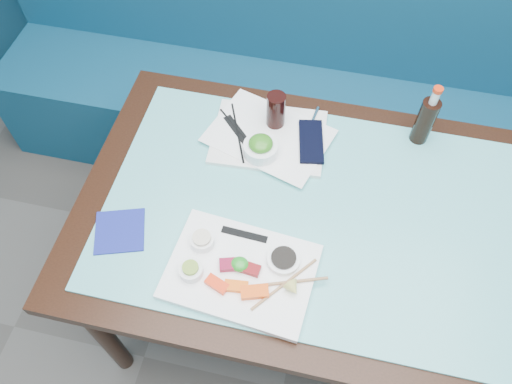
% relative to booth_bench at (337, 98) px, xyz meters
% --- Properties ---
extents(booth_bench, '(3.00, 0.56, 1.17)m').
position_rel_booth_bench_xyz_m(booth_bench, '(0.00, 0.00, 0.00)').
color(booth_bench, navy).
rests_on(booth_bench, ground).
extents(dining_table, '(1.40, 0.90, 0.75)m').
position_rel_booth_bench_xyz_m(dining_table, '(0.00, -0.84, 0.29)').
color(dining_table, black).
rests_on(dining_table, ground).
extents(glass_top, '(1.22, 0.76, 0.01)m').
position_rel_booth_bench_xyz_m(glass_top, '(0.00, -0.84, 0.38)').
color(glass_top, '#5CB8B9').
rests_on(glass_top, dining_table).
extents(sashimi_plate, '(0.41, 0.31, 0.02)m').
position_rel_booth_bench_xyz_m(sashimi_plate, '(-0.17, -1.07, 0.39)').
color(sashimi_plate, white).
rests_on(sashimi_plate, glass_top).
extents(salmon_left, '(0.07, 0.05, 0.01)m').
position_rel_booth_bench_xyz_m(salmon_left, '(-0.22, -1.13, 0.41)').
color(salmon_left, '#FF2F0A').
rests_on(salmon_left, sashimi_plate).
extents(salmon_mid, '(0.06, 0.04, 0.01)m').
position_rel_booth_bench_xyz_m(salmon_mid, '(-0.17, -1.12, 0.41)').
color(salmon_mid, '#FF5D0A').
rests_on(salmon_mid, sashimi_plate).
extents(salmon_right, '(0.08, 0.05, 0.02)m').
position_rel_booth_bench_xyz_m(salmon_right, '(-0.12, -1.13, 0.41)').
color(salmon_right, '#FF4E0A').
rests_on(salmon_right, sashimi_plate).
extents(tuna_left, '(0.06, 0.05, 0.02)m').
position_rel_booth_bench_xyz_m(tuna_left, '(-0.20, -1.07, 0.41)').
color(tuna_left, maroon).
rests_on(tuna_left, sashimi_plate).
extents(tuna_right, '(0.05, 0.04, 0.02)m').
position_rel_booth_bench_xyz_m(tuna_right, '(-0.14, -1.07, 0.41)').
color(tuna_right, maroon).
rests_on(tuna_right, sashimi_plate).
extents(seaweed_garnish, '(0.05, 0.05, 0.03)m').
position_rel_booth_bench_xyz_m(seaweed_garnish, '(-0.17, -1.06, 0.42)').
color(seaweed_garnish, '#208D21').
rests_on(seaweed_garnish, sashimi_plate).
extents(ramekin_wasabi, '(0.08, 0.08, 0.03)m').
position_rel_booth_bench_xyz_m(ramekin_wasabi, '(-0.29, -1.11, 0.42)').
color(ramekin_wasabi, white).
rests_on(ramekin_wasabi, sashimi_plate).
extents(wasabi_fill, '(0.04, 0.04, 0.01)m').
position_rel_booth_bench_xyz_m(wasabi_fill, '(-0.29, -1.11, 0.43)').
color(wasabi_fill, olive).
rests_on(wasabi_fill, ramekin_wasabi).
extents(ramekin_ginger, '(0.08, 0.08, 0.03)m').
position_rel_booth_bench_xyz_m(ramekin_ginger, '(-0.29, -1.02, 0.42)').
color(ramekin_ginger, white).
rests_on(ramekin_ginger, sashimi_plate).
extents(ginger_fill, '(0.05, 0.05, 0.01)m').
position_rel_booth_bench_xyz_m(ginger_fill, '(-0.29, -1.02, 0.44)').
color(ginger_fill, beige).
rests_on(ginger_fill, ramekin_ginger).
extents(soy_dish, '(0.10, 0.10, 0.02)m').
position_rel_booth_bench_xyz_m(soy_dish, '(-0.06, -1.02, 0.41)').
color(soy_dish, white).
rests_on(soy_dish, sashimi_plate).
extents(soy_fill, '(0.08, 0.08, 0.01)m').
position_rel_booth_bench_xyz_m(soy_fill, '(-0.06, -1.02, 0.42)').
color(soy_fill, black).
rests_on(soy_fill, soy_dish).
extents(lemon_wedge, '(0.05, 0.05, 0.04)m').
position_rel_booth_bench_xyz_m(lemon_wedge, '(-0.02, -1.10, 0.42)').
color(lemon_wedge, '#DCD668').
rests_on(lemon_wedge, sashimi_plate).
extents(chopstick_sleeve, '(0.13, 0.03, 0.00)m').
position_rel_booth_bench_xyz_m(chopstick_sleeve, '(-0.18, -0.97, 0.40)').
color(chopstick_sleeve, black).
rests_on(chopstick_sleeve, sashimi_plate).
extents(wooden_chopstick_a, '(0.24, 0.09, 0.01)m').
position_rel_booth_bench_xyz_m(wooden_chopstick_a, '(-0.06, -1.09, 0.41)').
color(wooden_chopstick_a, '#996B48').
rests_on(wooden_chopstick_a, sashimi_plate).
extents(wooden_chopstick_b, '(0.14, 0.18, 0.01)m').
position_rel_booth_bench_xyz_m(wooden_chopstick_b, '(-0.05, -1.09, 0.41)').
color(wooden_chopstick_b, '#9D714A').
rests_on(wooden_chopstick_b, sashimi_plate).
extents(serving_tray, '(0.37, 0.29, 0.01)m').
position_rel_booth_bench_xyz_m(serving_tray, '(-0.19, -0.60, 0.39)').
color(serving_tray, white).
rests_on(serving_tray, glass_top).
extents(paper_placemat, '(0.43, 0.36, 0.00)m').
position_rel_booth_bench_xyz_m(paper_placemat, '(-0.19, -0.60, 0.40)').
color(paper_placemat, white).
rests_on(paper_placemat, serving_tray).
extents(seaweed_bowl, '(0.14, 0.14, 0.04)m').
position_rel_booth_bench_xyz_m(seaweed_bowl, '(-0.20, -0.68, 0.42)').
color(seaweed_bowl, white).
rests_on(seaweed_bowl, serving_tray).
extents(seaweed_salad, '(0.09, 0.09, 0.04)m').
position_rel_booth_bench_xyz_m(seaweed_salad, '(-0.20, -0.68, 0.45)').
color(seaweed_salad, '#31781B').
rests_on(seaweed_salad, seaweed_bowl).
extents(cola_glass, '(0.08, 0.08, 0.12)m').
position_rel_booth_bench_xyz_m(cola_glass, '(-0.18, -0.55, 0.46)').
color(cola_glass, black).
rests_on(cola_glass, serving_tray).
extents(navy_pouch, '(0.10, 0.18, 0.01)m').
position_rel_booth_bench_xyz_m(navy_pouch, '(-0.06, -0.60, 0.40)').
color(navy_pouch, black).
rests_on(navy_pouch, serving_tray).
extents(fork, '(0.02, 0.09, 0.01)m').
position_rel_booth_bench_xyz_m(fork, '(-0.06, -0.50, 0.40)').
color(fork, silver).
rests_on(fork, serving_tray).
extents(black_chopstick_a, '(0.10, 0.23, 0.01)m').
position_rel_booth_bench_xyz_m(black_chopstick_a, '(-0.29, -0.61, 0.40)').
color(black_chopstick_a, black).
rests_on(black_chopstick_a, serving_tray).
extents(black_chopstick_b, '(0.17, 0.17, 0.01)m').
position_rel_booth_bench_xyz_m(black_chopstick_b, '(-0.28, -0.61, 0.40)').
color(black_chopstick_b, black).
rests_on(black_chopstick_b, serving_tray).
extents(tray_sleeve, '(0.13, 0.13, 0.00)m').
position_rel_booth_bench_xyz_m(tray_sleeve, '(-0.29, -0.61, 0.40)').
color(tray_sleeve, black).
rests_on(tray_sleeve, serving_tray).
extents(cola_bottle_body, '(0.07, 0.07, 0.16)m').
position_rel_booth_bench_xyz_m(cola_bottle_body, '(0.27, -0.50, 0.46)').
color(cola_bottle_body, black).
rests_on(cola_bottle_body, glass_top).
extents(cola_bottle_neck, '(0.03, 0.03, 0.05)m').
position_rel_booth_bench_xyz_m(cola_bottle_neck, '(0.27, -0.50, 0.57)').
color(cola_bottle_neck, silver).
rests_on(cola_bottle_neck, cola_bottle_body).
extents(cola_bottle_cap, '(0.03, 0.03, 0.01)m').
position_rel_booth_bench_xyz_m(cola_bottle_cap, '(0.27, -0.50, 0.60)').
color(cola_bottle_cap, red).
rests_on(cola_bottle_cap, cola_bottle_neck).
extents(blue_napkin, '(0.17, 0.17, 0.01)m').
position_rel_booth_bench_xyz_m(blue_napkin, '(-0.53, -1.02, 0.39)').
color(blue_napkin, navy).
rests_on(blue_napkin, glass_top).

